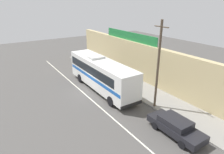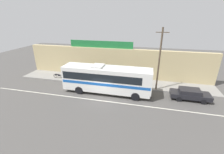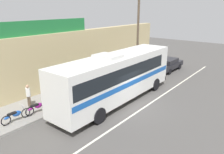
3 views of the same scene
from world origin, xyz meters
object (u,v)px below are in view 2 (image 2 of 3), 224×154
(intercity_bus, at_px, (106,78))
(utility_pole, at_px, (159,59))
(parked_car, at_px, (190,94))
(motorcycle_red, at_px, (80,78))
(motorcycle_green, at_px, (71,77))
(pedestrian_by_curb, at_px, (84,72))
(motorcycle_blue, at_px, (87,79))
(motorcycle_purple, at_px, (59,76))

(intercity_bus, height_order, utility_pole, utility_pole)
(parked_car, bearing_deg, motorcycle_red, 172.20)
(utility_pole, xyz_separation_m, motorcycle_green, (-13.02, 0.50, -3.82))
(motorcycle_red, bearing_deg, pedestrian_by_curb, 81.36)
(motorcycle_red, relative_size, pedestrian_by_curb, 1.13)
(utility_pole, bearing_deg, motorcycle_green, 177.81)
(motorcycle_blue, bearing_deg, intercity_bus, -36.03)
(motorcycle_blue, height_order, pedestrian_by_curb, pedestrian_by_curb)
(motorcycle_green, bearing_deg, pedestrian_by_curb, 36.10)
(motorcycle_purple, relative_size, motorcycle_blue, 1.02)
(motorcycle_purple, bearing_deg, utility_pole, -2.00)
(pedestrian_by_curb, bearing_deg, intercity_bus, -40.16)
(utility_pole, height_order, motorcycle_green, utility_pole)
(pedestrian_by_curb, bearing_deg, motorcycle_red, -98.64)
(motorcycle_blue, bearing_deg, motorcycle_red, 178.25)
(parked_car, height_order, utility_pole, utility_pole)
(motorcycle_purple, height_order, pedestrian_by_curb, pedestrian_by_curb)
(intercity_bus, bearing_deg, motorcycle_blue, 143.97)
(utility_pole, relative_size, motorcycle_green, 4.30)
(motorcycle_purple, bearing_deg, motorcycle_red, -1.08)
(motorcycle_red, distance_m, motorcycle_purple, 3.83)
(parked_car, distance_m, motorcycle_purple, 19.37)
(utility_pole, distance_m, motorcycle_green, 13.57)
(motorcycle_red, bearing_deg, parked_car, -7.80)
(motorcycle_red, height_order, motorcycle_blue, same)
(intercity_bus, bearing_deg, pedestrian_by_curb, 139.84)
(intercity_bus, distance_m, motorcycle_purple, 9.41)
(motorcycle_green, bearing_deg, utility_pole, -2.19)
(motorcycle_red, bearing_deg, motorcycle_blue, -1.75)
(parked_car, height_order, motorcycle_purple, parked_car)
(parked_car, height_order, motorcycle_red, parked_car)
(parked_car, xyz_separation_m, motorcycle_blue, (-14.18, 2.07, -0.17))
(intercity_bus, bearing_deg, motorcycle_purple, 162.10)
(intercity_bus, distance_m, parked_car, 10.52)
(intercity_bus, distance_m, pedestrian_by_curb, 6.38)
(intercity_bus, distance_m, motorcycle_blue, 4.90)
(intercity_bus, distance_m, motorcycle_green, 7.26)
(intercity_bus, relative_size, pedestrian_by_curb, 7.03)
(intercity_bus, distance_m, motorcycle_red, 5.92)
(parked_car, bearing_deg, pedestrian_by_curb, 167.43)
(motorcycle_purple, bearing_deg, pedestrian_by_curb, 16.72)
(pedestrian_by_curb, bearing_deg, utility_pole, -8.77)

